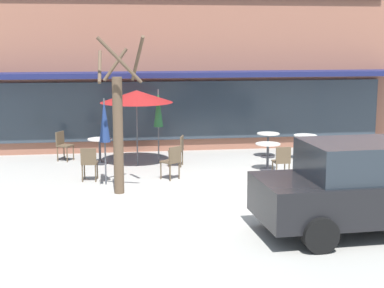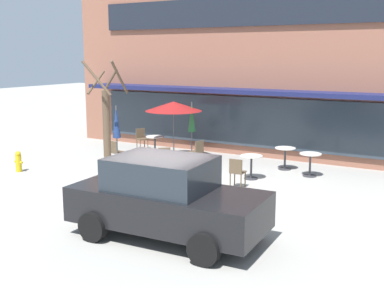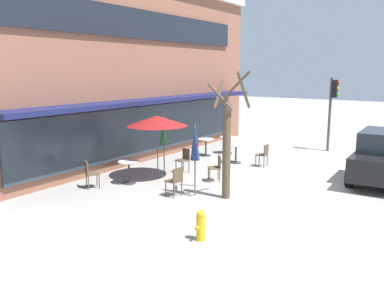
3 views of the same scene
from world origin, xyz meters
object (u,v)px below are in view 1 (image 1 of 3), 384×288
Objects in this scene: cafe_table_by_tree at (268,141)px; cafe_chair_1 at (172,160)px; cafe_chair_2 at (282,160)px; cafe_table_streetside at (100,147)px; cafe_chair_4 at (63,144)px; cafe_chair_3 at (89,161)px; cafe_table_mid_patio at (268,152)px; patio_umbrella_corner_open at (137,96)px; parked_sedan at (365,187)px; street_tree at (118,124)px; patio_umbrella_cream_folded at (104,121)px; cafe_table_near_wall at (305,143)px; patio_umbrella_green_folded at (158,109)px; cafe_chair_0 at (178,148)px.

cafe_table_by_tree is 0.85× the size of cafe_chair_1.
cafe_chair_1 is at bearing 171.25° from cafe_chair_2.
cafe_chair_4 reaches higher than cafe_table_streetside.
cafe_table_mid_patio is at bearing 7.25° from cafe_chair_3.
cafe_chair_2 is 1.00× the size of cafe_chair_4.
patio_umbrella_corner_open is 0.51× the size of parked_sedan.
cafe_chair_1 is 0.21× the size of parked_sedan.
cafe_chair_2 is 0.24× the size of street_tree.
patio_umbrella_cream_folded is 0.59× the size of street_tree.
parked_sedan is (-1.17, -6.78, 0.36)m from cafe_table_near_wall.
street_tree is at bearing -139.52° from cafe_chair_1.
cafe_table_streetside is 0.18× the size of parked_sedan.
parked_sedan reaches higher than cafe_table_mid_patio.
cafe_table_mid_patio is 0.35× the size of patio_umbrella_cream_folded.
patio_umbrella_cream_folded is at bearing -170.46° from cafe_chair_1.
cafe_table_streetside is at bearing 177.74° from cafe_table_near_wall.
patio_umbrella_green_folded is at bearing 155.15° from cafe_table_mid_patio.
cafe_table_streetside is (-6.22, 0.25, 0.00)m from cafe_table_near_wall.
patio_umbrella_cream_folded is at bearing -68.23° from cafe_chair_4.
patio_umbrella_corner_open is 2.55m from cafe_chair_1.
patio_umbrella_corner_open is 2.84m from cafe_chair_4.
cafe_chair_0 is (0.53, -0.52, -1.10)m from patio_umbrella_green_folded.
parked_sedan is 5.84m from street_tree.
cafe_chair_3 is 0.24× the size of street_tree.
cafe_chair_0 is 3.60m from cafe_chair_4.
cafe_chair_2 is (2.48, -2.05, 0.00)m from cafe_chair_0.
patio_umbrella_cream_folded reaches higher than cafe_table_mid_patio.
cafe_table_near_wall is at bearing 1.18° from patio_umbrella_corner_open.
patio_umbrella_cream_folded is at bearing 109.96° from street_tree.
patio_umbrella_corner_open is (1.09, -0.35, 1.51)m from cafe_table_streetside.
cafe_chair_1 is (0.80, -1.90, -1.50)m from patio_umbrella_corner_open.
cafe_chair_0 is at bearing 140.46° from cafe_chair_2.
patio_umbrella_cream_folded is 2.07m from cafe_chair_1.
patio_umbrella_cream_folded reaches higher than parked_sedan.
patio_umbrella_green_folded is 0.79m from patio_umbrella_corner_open.
cafe_chair_2 and cafe_chair_4 have the same top height.
cafe_chair_0 is at bearing 30.52° from cafe_chair_3.
cafe_chair_1 is (-3.30, -2.53, 0.01)m from cafe_table_by_tree.
cafe_table_near_wall is at bearing 58.90° from cafe_chair_2.
patio_umbrella_corner_open is (-3.60, 1.15, 1.51)m from cafe_table_mid_patio.
cafe_chair_4 is (-7.32, 0.89, 0.01)m from cafe_table_near_wall.
patio_umbrella_corner_open is at bearing 165.86° from cafe_chair_0.
patio_umbrella_green_folded is (1.73, -0.13, 1.11)m from cafe_table_streetside.
cafe_chair_0 is at bearing -174.22° from cafe_table_near_wall.
cafe_chair_4 reaches higher than cafe_table_near_wall.
parked_sedan is at bearing -64.32° from patio_umbrella_green_folded.
cafe_chair_1 and cafe_chair_2 have the same top height.
cafe_chair_4 is at bearing 164.82° from patio_umbrella_green_folded.
street_tree is (-1.76, -2.80, 1.14)m from cafe_chair_0.
cafe_chair_1 is 2.16m from street_tree.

